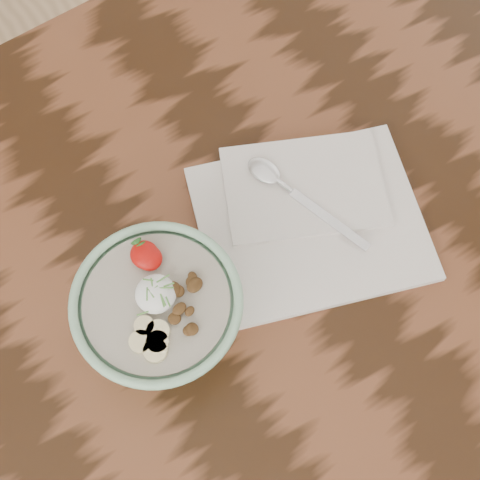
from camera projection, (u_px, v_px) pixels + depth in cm
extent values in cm
cube|color=black|center=(145.00, 299.00, 85.40)|extent=(160.00, 90.00, 4.00)
cylinder|color=#4C2D19|center=(361.00, 43.00, 147.37)|extent=(7.00, 7.00, 71.00)
cylinder|color=#8FC19B|center=(165.00, 326.00, 81.37)|extent=(8.38, 8.38, 1.20)
torus|color=#8FC19B|center=(156.00, 302.00, 72.35)|extent=(19.06, 19.06, 1.10)
cylinder|color=#B6AB96|center=(157.00, 303.00, 72.90)|extent=(16.17, 16.17, 1.00)
ellipsoid|color=white|center=(156.00, 294.00, 71.89)|extent=(4.51, 4.51, 2.48)
ellipsoid|color=#B30C08|center=(145.00, 255.00, 73.63)|extent=(3.18, 3.50, 1.75)
cone|color=#286623|center=(138.00, 244.00, 73.81)|extent=(1.40, 1.03, 1.52)
ellipsoid|color=#B30C08|center=(149.00, 258.00, 73.57)|extent=(2.92, 3.21, 1.60)
cone|color=#286623|center=(142.00, 248.00, 73.71)|extent=(1.40, 1.03, 1.52)
cylinder|color=beige|center=(144.00, 326.00, 71.00)|extent=(2.19, 2.19, 0.70)
cylinder|color=beige|center=(158.00, 332.00, 70.76)|extent=(2.54, 2.54, 0.70)
cylinder|color=beige|center=(158.00, 342.00, 70.33)|extent=(2.42, 2.42, 0.70)
cylinder|color=beige|center=(141.00, 342.00, 70.34)|extent=(2.47, 2.47, 0.70)
cylinder|color=beige|center=(155.00, 351.00, 69.97)|extent=(2.58, 2.58, 0.70)
ellipsoid|color=#553719|center=(190.00, 311.00, 71.58)|extent=(1.54, 1.37, 0.66)
ellipsoid|color=#553719|center=(195.00, 285.00, 72.46)|extent=(2.30, 2.00, 1.25)
ellipsoid|color=#553719|center=(174.00, 318.00, 71.20)|extent=(2.01, 2.00, 0.76)
ellipsoid|color=#553719|center=(193.00, 277.00, 73.11)|extent=(1.12, 1.32, 0.82)
ellipsoid|color=#553719|center=(173.00, 290.00, 72.26)|extent=(2.49, 2.54, 1.50)
ellipsoid|color=#553719|center=(179.00, 309.00, 71.50)|extent=(1.98, 1.60, 0.99)
ellipsoid|color=#553719|center=(178.00, 291.00, 72.42)|extent=(1.58, 1.62, 0.95)
ellipsoid|color=#553719|center=(189.00, 331.00, 70.77)|extent=(1.71, 1.67, 0.67)
ellipsoid|color=#553719|center=(192.00, 329.00, 70.76)|extent=(2.04, 2.03, 0.74)
ellipsoid|color=#553719|center=(193.00, 282.00, 72.75)|extent=(2.04, 2.06, 0.88)
cylinder|color=#548E3C|center=(168.00, 302.00, 70.37)|extent=(0.38, 1.17, 0.22)
cylinder|color=#548E3C|center=(143.00, 313.00, 69.87)|extent=(1.29, 0.52, 0.22)
cylinder|color=#548E3C|center=(169.00, 285.00, 71.09)|extent=(1.20, 0.47, 0.22)
cylinder|color=#548E3C|center=(151.00, 293.00, 70.72)|extent=(0.19, 1.17, 0.22)
cylinder|color=#548E3C|center=(163.00, 300.00, 70.45)|extent=(0.39, 1.43, 0.23)
cylinder|color=#548E3C|center=(152.00, 284.00, 71.11)|extent=(0.72, 1.41, 0.23)
cylinder|color=#548E3C|center=(163.00, 279.00, 71.36)|extent=(1.62, 0.24, 0.24)
cylinder|color=#548E3C|center=(148.00, 280.00, 71.31)|extent=(0.96, 0.90, 0.22)
cylinder|color=#548E3C|center=(166.00, 288.00, 70.96)|extent=(1.45, 1.02, 0.24)
cylinder|color=#548E3C|center=(154.00, 289.00, 70.92)|extent=(1.05, 0.26, 0.22)
cylinder|color=#548E3C|center=(147.00, 294.00, 70.70)|extent=(0.93, 1.34, 0.23)
cylinder|color=#548E3C|center=(162.00, 301.00, 70.40)|extent=(0.60, 1.41, 0.23)
cube|color=silver|center=(310.00, 223.00, 86.73)|extent=(34.79, 31.53, 1.10)
cube|color=silver|center=(304.00, 186.00, 87.79)|extent=(25.05, 22.04, 0.66)
cube|color=silver|center=(329.00, 220.00, 85.37)|extent=(4.47, 12.17, 0.37)
cylinder|color=silver|center=(282.00, 184.00, 87.13)|extent=(1.59, 3.29, 0.75)
ellipsoid|color=silver|center=(264.00, 170.00, 87.77)|extent=(4.48, 5.62, 1.02)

